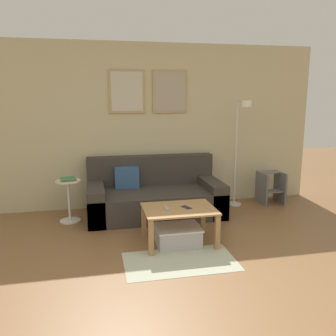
{
  "coord_description": "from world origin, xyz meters",
  "views": [
    {
      "loc": [
        -0.79,
        -2.67,
        1.76
      ],
      "look_at": [
        0.12,
        1.67,
        0.85
      ],
      "focal_mm": 38.0,
      "sensor_mm": 36.0,
      "label": 1
    }
  ],
  "objects_px": {
    "book_stack": "(68,179)",
    "cell_phone": "(186,207)",
    "coffee_table": "(179,215)",
    "couch": "(154,196)",
    "storage_bin": "(178,235)",
    "floor_lamp": "(240,144)",
    "side_table": "(69,197)",
    "remote_control": "(166,208)",
    "step_stool": "(271,187)"
  },
  "relations": [
    {
      "from": "coffee_table",
      "to": "floor_lamp",
      "type": "bearing_deg",
      "value": 42.83
    },
    {
      "from": "coffee_table",
      "to": "side_table",
      "type": "bearing_deg",
      "value": 141.94
    },
    {
      "from": "floor_lamp",
      "to": "side_table",
      "type": "height_order",
      "value": "floor_lamp"
    },
    {
      "from": "couch",
      "to": "coffee_table",
      "type": "distance_m",
      "value": 1.14
    },
    {
      "from": "step_stool",
      "to": "remote_control",
      "type": "bearing_deg",
      "value": -147.83
    },
    {
      "from": "remote_control",
      "to": "storage_bin",
      "type": "bearing_deg",
      "value": -15.89
    },
    {
      "from": "coffee_table",
      "to": "book_stack",
      "type": "relative_size",
      "value": 3.58
    },
    {
      "from": "book_stack",
      "to": "step_stool",
      "type": "distance_m",
      "value": 3.23
    },
    {
      "from": "storage_bin",
      "to": "cell_phone",
      "type": "xyz_separation_m",
      "value": [
        0.12,
        0.04,
        0.33
      ]
    },
    {
      "from": "storage_bin",
      "to": "side_table",
      "type": "relative_size",
      "value": 0.89
    },
    {
      "from": "coffee_table",
      "to": "step_stool",
      "type": "height_order",
      "value": "step_stool"
    },
    {
      "from": "step_stool",
      "to": "couch",
      "type": "bearing_deg",
      "value": -175.98
    },
    {
      "from": "coffee_table",
      "to": "side_table",
      "type": "xyz_separation_m",
      "value": [
        -1.34,
        1.05,
        0.0
      ]
    },
    {
      "from": "side_table",
      "to": "step_stool",
      "type": "height_order",
      "value": "side_table"
    },
    {
      "from": "storage_bin",
      "to": "cell_phone",
      "type": "height_order",
      "value": "cell_phone"
    },
    {
      "from": "remote_control",
      "to": "coffee_table",
      "type": "bearing_deg",
      "value": 0.61
    },
    {
      "from": "book_stack",
      "to": "cell_phone",
      "type": "height_order",
      "value": "book_stack"
    },
    {
      "from": "remote_control",
      "to": "cell_phone",
      "type": "relative_size",
      "value": 1.07
    },
    {
      "from": "floor_lamp",
      "to": "book_stack",
      "type": "bearing_deg",
      "value": -177.55
    },
    {
      "from": "cell_phone",
      "to": "step_stool",
      "type": "height_order",
      "value": "step_stool"
    },
    {
      "from": "storage_bin",
      "to": "floor_lamp",
      "type": "bearing_deg",
      "value": 43.24
    },
    {
      "from": "side_table",
      "to": "remote_control",
      "type": "relative_size",
      "value": 3.99
    },
    {
      "from": "book_stack",
      "to": "remote_control",
      "type": "height_order",
      "value": "book_stack"
    },
    {
      "from": "floor_lamp",
      "to": "cell_phone",
      "type": "relative_size",
      "value": 12.05
    },
    {
      "from": "floor_lamp",
      "to": "remote_control",
      "type": "distance_m",
      "value": 1.9
    },
    {
      "from": "book_stack",
      "to": "cell_phone",
      "type": "xyz_separation_m",
      "value": [
        1.42,
        -1.04,
        -0.18
      ]
    },
    {
      "from": "coffee_table",
      "to": "floor_lamp",
      "type": "relative_size",
      "value": 0.51
    },
    {
      "from": "remote_control",
      "to": "floor_lamp",
      "type": "bearing_deg",
      "value": 38.66
    },
    {
      "from": "couch",
      "to": "side_table",
      "type": "relative_size",
      "value": 3.29
    },
    {
      "from": "floor_lamp",
      "to": "cell_phone",
      "type": "distance_m",
      "value": 1.73
    },
    {
      "from": "remote_control",
      "to": "book_stack",
      "type": "bearing_deg",
      "value": 137.52
    },
    {
      "from": "side_table",
      "to": "book_stack",
      "type": "bearing_deg",
      "value": -56.93
    },
    {
      "from": "coffee_table",
      "to": "book_stack",
      "type": "bearing_deg",
      "value": 142.05
    },
    {
      "from": "couch",
      "to": "side_table",
      "type": "xyz_separation_m",
      "value": [
        -1.23,
        -0.09,
        0.09
      ]
    },
    {
      "from": "book_stack",
      "to": "remote_control",
      "type": "bearing_deg",
      "value": -41.62
    },
    {
      "from": "floor_lamp",
      "to": "cell_phone",
      "type": "xyz_separation_m",
      "value": [
        -1.15,
        -1.15,
        -0.58
      ]
    },
    {
      "from": "storage_bin",
      "to": "cell_phone",
      "type": "distance_m",
      "value": 0.35
    },
    {
      "from": "step_stool",
      "to": "coffee_table",
      "type": "bearing_deg",
      "value": -145.78
    },
    {
      "from": "couch",
      "to": "floor_lamp",
      "type": "relative_size",
      "value": 1.17
    },
    {
      "from": "floor_lamp",
      "to": "side_table",
      "type": "relative_size",
      "value": 2.82
    },
    {
      "from": "couch",
      "to": "cell_phone",
      "type": "relative_size",
      "value": 14.05
    },
    {
      "from": "coffee_table",
      "to": "side_table",
      "type": "height_order",
      "value": "side_table"
    },
    {
      "from": "couch",
      "to": "coffee_table",
      "type": "bearing_deg",
      "value": -84.43
    },
    {
      "from": "couch",
      "to": "book_stack",
      "type": "bearing_deg",
      "value": -175.57
    },
    {
      "from": "floor_lamp",
      "to": "coffee_table",
      "type": "bearing_deg",
      "value": -137.17
    },
    {
      "from": "couch",
      "to": "storage_bin",
      "type": "relative_size",
      "value": 3.68
    },
    {
      "from": "couch",
      "to": "book_stack",
      "type": "distance_m",
      "value": 1.27
    },
    {
      "from": "coffee_table",
      "to": "storage_bin",
      "type": "xyz_separation_m",
      "value": [
        -0.02,
        -0.04,
        -0.24
      ]
    },
    {
      "from": "floor_lamp",
      "to": "remote_control",
      "type": "xyz_separation_m",
      "value": [
        -1.4,
        -1.15,
        -0.58
      ]
    },
    {
      "from": "couch",
      "to": "floor_lamp",
      "type": "distance_m",
      "value": 1.55
    }
  ]
}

